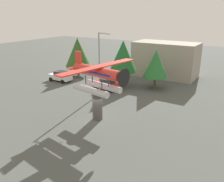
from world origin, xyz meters
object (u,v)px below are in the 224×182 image
Objects in this scene: tree_center_back at (156,64)px; storefront_building at (165,59)px; streetlight_primary at (100,60)px; tree_west at (78,52)px; tree_east at (123,56)px; display_pedestal at (97,105)px; car_near_white at (60,76)px; car_mid_red at (106,84)px; floatplane_monument at (98,76)px.

storefront_building is at bearing 100.04° from tree_center_back.
streetlight_primary is 1.26× the size of tree_west.
display_pedestal is at bearing -72.50° from tree_east.
car_near_white is 1.00× the size of car_mid_red.
car_mid_red is (9.28, 0.27, 0.00)m from car_near_white.
car_near_white is at bearing -162.46° from tree_east.
tree_center_back reaches higher than car_near_white.
floatplane_monument is at bearing -44.07° from tree_west.
tree_center_back is at bearing 51.21° from streetlight_primary.
car_near_white is 0.48× the size of streetlight_primary.
streetlight_primary reaches higher than tree_center_back.
storefront_building is 16.03m from tree_west.
car_mid_red is at bearing -26.11° from tree_west.
floatplane_monument reaches higher than car_mid_red.
storefront_building reaches higher than car_near_white.
display_pedestal is 0.37× the size of streetlight_primary.
tree_center_back is at bearing 95.54° from floatplane_monument.
car_mid_red is 4.78m from streetlight_primary.
display_pedestal is 10.71m from car_mid_red.
storefront_building is (13.87, 12.86, 2.21)m from car_near_white.
tree_center_back is at bearing 86.06° from display_pedestal.
display_pedestal is 0.29× the size of storefront_building.
streetlight_primary is at bearing 103.84° from car_mid_red.
floatplane_monument is 22.11m from storefront_building.
car_near_white is 9.28m from car_mid_red.
tree_west is 15.22m from tree_center_back.
tree_center_back is (4.88, 1.46, -0.89)m from tree_east.
tree_center_back reaches higher than car_mid_red.
tree_center_back is (15.22, -0.02, -0.42)m from tree_west.
tree_east is 5.17m from tree_center_back.
tree_west is (0.09, 4.78, 3.44)m from car_near_white.
streetlight_primary is at bearing 131.99° from floatplane_monument.
tree_center_back is (0.96, 13.89, 2.27)m from display_pedestal.
display_pedestal is at bearing 180.00° from floatplane_monument.
display_pedestal is at bearing -57.62° from streetlight_primary.
car_mid_red is (-5.07, 9.41, -0.75)m from display_pedestal.
car_mid_red is at bearing -143.37° from tree_center_back.
car_near_white is 16.31m from tree_center_back.
display_pedestal is at bearing -88.75° from storefront_building.
storefront_building is at bearing 100.53° from floatplane_monument.
car_mid_red is 5.07m from tree_east.
display_pedestal is 0.78× the size of car_near_white.
streetlight_primary reaches higher than car_mid_red.
floatplane_monument is 1.75× the size of tree_center_back.
storefront_building is 1.62× the size of tree_west.
display_pedestal is 0.78× the size of car_mid_red.
tree_east reaches higher than tree_center_back.
tree_west is (-14.39, 13.93, -0.61)m from floatplane_monument.
display_pedestal is 0.54× the size of tree_center_back.
storefront_building reaches higher than car_mid_red.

